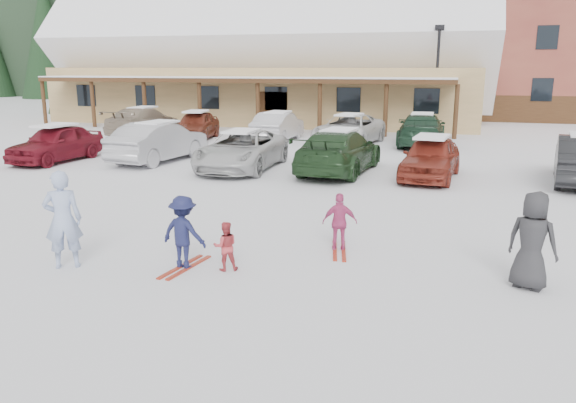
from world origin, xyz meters
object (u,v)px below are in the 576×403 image
(parked_car_11, at_px, (422,130))
(lamp_post, at_px, (437,73))
(parked_car_0, at_px, (56,143))
(child_magenta, at_px, (340,222))
(parked_car_1, at_px, (159,142))
(day_lodge, at_px, (267,63))
(parked_car_9, at_px, (278,126))
(bystander_dark, at_px, (532,241))
(parked_car_3, at_px, (339,151))
(toddler_red, at_px, (225,246))
(parked_car_2, at_px, (242,150))
(parked_car_8, at_px, (196,125))
(child_navy, at_px, (184,232))
(parked_car_7, at_px, (143,122))
(parked_car_10, at_px, (349,130))
(adult_skier, at_px, (63,220))
(parked_car_4, at_px, (431,158))

(parked_car_11, bearing_deg, lamp_post, -94.97)
(lamp_post, distance_m, parked_car_0, 20.09)
(child_magenta, xyz_separation_m, parked_car_1, (-8.99, 8.97, 0.18))
(day_lodge, height_order, parked_car_9, day_lodge)
(day_lodge, bearing_deg, bystander_dark, -63.64)
(parked_car_3, distance_m, parked_car_11, 8.31)
(parked_car_9, distance_m, parked_car_11, 7.08)
(toddler_red, distance_m, parked_car_11, 18.38)
(lamp_post, distance_m, toddler_red, 24.06)
(parked_car_2, xyz_separation_m, parked_car_3, (3.54, 0.30, 0.06))
(parked_car_8, bearing_deg, parked_car_1, -86.22)
(parked_car_3, xyz_separation_m, parked_car_11, (2.42, 7.95, -0.00))
(child_navy, height_order, child_magenta, child_navy)
(parked_car_7, relative_size, parked_car_8, 1.25)
(toddler_red, height_order, parked_car_10, parked_car_10)
(adult_skier, height_order, parked_car_8, adult_skier)
(parked_car_3, xyz_separation_m, parked_car_10, (-0.96, 7.37, -0.03))
(parked_car_9, bearing_deg, parked_car_7, 1.05)
(child_magenta, bearing_deg, parked_car_2, -69.49)
(child_navy, distance_m, parked_car_7, 21.43)
(parked_car_2, distance_m, parked_car_3, 3.55)
(bystander_dark, height_order, parked_car_0, bystander_dark)
(parked_car_4, bearing_deg, child_navy, -105.56)
(adult_skier, distance_m, parked_car_11, 19.66)
(adult_skier, bearing_deg, day_lodge, -110.49)
(bystander_dark, xyz_separation_m, parked_car_3, (-5.15, 9.64, -0.08))
(parked_car_4, xyz_separation_m, parked_car_10, (-4.11, 7.56, 0.02))
(lamp_post, distance_m, bystander_dark, 23.33)
(adult_skier, height_order, child_navy, adult_skier)
(parked_car_3, bearing_deg, toddler_red, 94.48)
(bystander_dark, distance_m, parked_car_4, 9.66)
(parked_car_3, distance_m, parked_car_7, 14.54)
(parked_car_3, xyz_separation_m, parked_car_9, (-4.66, 7.81, -0.03))
(bystander_dark, xyz_separation_m, parked_car_1, (-12.46, 10.05, -0.06))
(parked_car_0, xyz_separation_m, parked_car_1, (3.91, 1.11, 0.06))
(parked_car_11, bearing_deg, parked_car_10, 8.87)
(bystander_dark, height_order, parked_car_1, bystander_dark)
(parked_car_3, relative_size, parked_car_11, 1.00)
(parked_car_8, distance_m, parked_car_10, 7.91)
(day_lodge, distance_m, parked_car_2, 19.50)
(parked_car_1, distance_m, parked_car_11, 12.30)
(lamp_post, height_order, toddler_red, lamp_post)
(parked_car_11, bearing_deg, parked_car_8, 3.09)
(parked_car_0, xyz_separation_m, parked_car_7, (-1.06, 8.49, 0.05))
(toddler_red, relative_size, child_navy, 0.67)
(day_lodge, bearing_deg, parked_car_10, -54.69)
(day_lodge, distance_m, parked_car_0, 19.38)
(lamp_post, distance_m, parked_car_9, 9.71)
(parked_car_3, relative_size, parked_car_8, 1.23)
(day_lodge, xyz_separation_m, toddler_red, (8.55, -28.49, -3.48))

